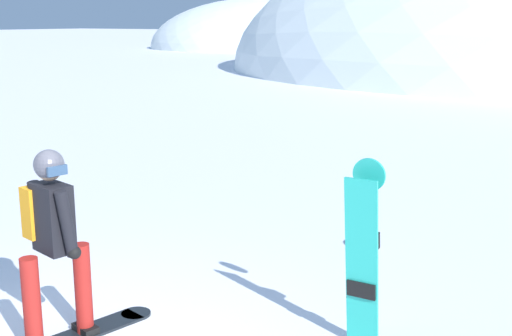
# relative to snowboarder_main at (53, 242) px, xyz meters

# --- Properties ---
(ridge_peak_far) EXTENTS (22.61, 20.35, 9.66)m
(ridge_peak_far) POSITION_rel_snowboarder_main_xyz_m (-28.61, 53.04, -0.92)
(ridge_peak_far) COLOR white
(ridge_peak_far) RESTS_ON ground
(snowboarder_main) EXTENTS (0.68, 1.79, 1.71)m
(snowboarder_main) POSITION_rel_snowboarder_main_xyz_m (0.00, 0.00, 0.00)
(snowboarder_main) COLOR black
(snowboarder_main) RESTS_ON ground
(spare_snowboard) EXTENTS (0.28, 0.22, 1.65)m
(spare_snowboard) POSITION_rel_snowboarder_main_xyz_m (2.29, 1.23, -0.08)
(spare_snowboard) COLOR #23B7A3
(spare_snowboard) RESTS_ON ground
(rock_dark) EXTENTS (0.42, 0.35, 0.29)m
(rock_dark) POSITION_rel_snowboarder_main_xyz_m (1.34, 3.71, -0.92)
(rock_dark) COLOR #4C4742
(rock_dark) RESTS_ON ground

